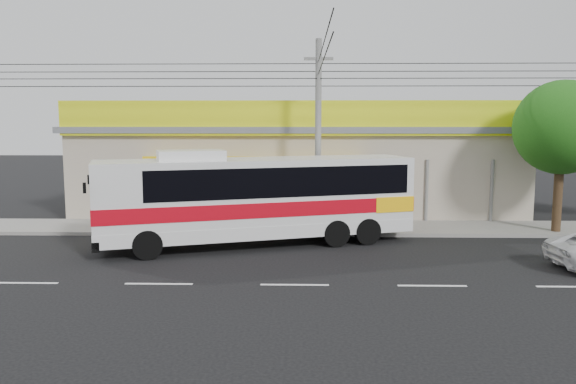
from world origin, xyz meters
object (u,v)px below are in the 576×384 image
motorbike_red (219,215)px  tree_near (565,131)px  coach_bus (262,194)px  utility_pole (319,74)px  motorbike_dark (155,210)px

motorbike_red → tree_near: bearing=-99.3°
coach_bus → motorbike_red: (-2.19, 3.52, -1.41)m
motorbike_red → tree_near: 15.11m
coach_bus → tree_near: 12.80m
utility_pole → tree_near: 10.45m
motorbike_red → motorbike_dark: size_ratio=1.01×
motorbike_red → tree_near: (14.56, -1.30, 3.80)m
utility_pole → motorbike_red: bearing=167.5°
motorbike_red → tree_near: tree_near is taller
motorbike_dark → tree_near: size_ratio=0.25×
coach_bus → utility_pole: 5.82m
tree_near → utility_pole: bearing=178.1°
utility_pole → tree_near: size_ratio=5.27×
coach_bus → motorbike_dark: bearing=122.3°
motorbike_red → motorbike_dark: 3.26m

